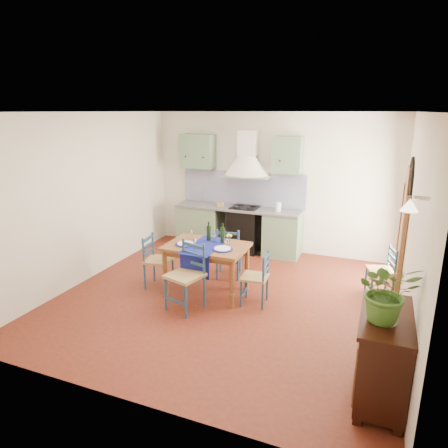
% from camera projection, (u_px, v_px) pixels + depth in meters
% --- Properties ---
extents(floor, '(5.00, 5.00, 0.00)m').
position_uv_depth(floor, '(226.00, 298.00, 6.23)').
color(floor, '#4D1C10').
rests_on(floor, ground).
extents(back_wall, '(5.00, 0.96, 2.80)m').
position_uv_depth(back_wall, '(246.00, 200.00, 8.15)').
color(back_wall, silver).
rests_on(back_wall, ground).
extents(right_wall, '(0.26, 5.00, 2.80)m').
position_uv_depth(right_wall, '(411.00, 228.00, 5.22)').
color(right_wall, silver).
rests_on(right_wall, ground).
extents(left_wall, '(0.04, 5.00, 2.80)m').
position_uv_depth(left_wall, '(89.00, 198.00, 6.74)').
color(left_wall, silver).
rests_on(left_wall, ground).
extents(ceiling, '(5.00, 5.00, 0.01)m').
position_uv_depth(ceiling, '(226.00, 111.00, 5.46)').
color(ceiling, white).
rests_on(ceiling, back_wall).
extents(dining_table, '(1.26, 0.94, 1.12)m').
position_uv_depth(dining_table, '(207.00, 251.00, 6.23)').
color(dining_table, brown).
rests_on(dining_table, ground).
extents(chair_near, '(0.57, 0.57, 1.00)m').
position_uv_depth(chair_near, '(186.00, 276.00, 5.78)').
color(chair_near, navy).
rests_on(chair_near, ground).
extents(chair_far, '(0.51, 0.51, 0.90)m').
position_uv_depth(chair_far, '(229.00, 252.00, 6.90)').
color(chair_far, navy).
rests_on(chair_far, ground).
extents(chair_left, '(0.45, 0.45, 0.87)m').
position_uv_depth(chair_left, '(157.00, 261.00, 6.53)').
color(chair_left, navy).
rests_on(chair_left, ground).
extents(chair_right, '(0.41, 0.41, 0.81)m').
position_uv_depth(chair_right, '(257.00, 278.00, 5.94)').
color(chair_right, navy).
rests_on(chair_right, ground).
extents(chair_spare, '(0.47, 0.47, 0.80)m').
position_uv_depth(chair_spare, '(382.00, 271.00, 6.21)').
color(chair_spare, navy).
rests_on(chair_spare, ground).
extents(sideboard, '(0.50, 1.05, 0.94)m').
position_uv_depth(sideboard, '(383.00, 354.00, 3.93)').
color(sideboard, black).
rests_on(sideboard, ground).
extents(potted_plant, '(0.64, 0.59, 0.60)m').
position_uv_depth(potted_plant, '(387.00, 291.00, 3.62)').
color(potted_plant, '#3A6521').
rests_on(potted_plant, sideboard).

